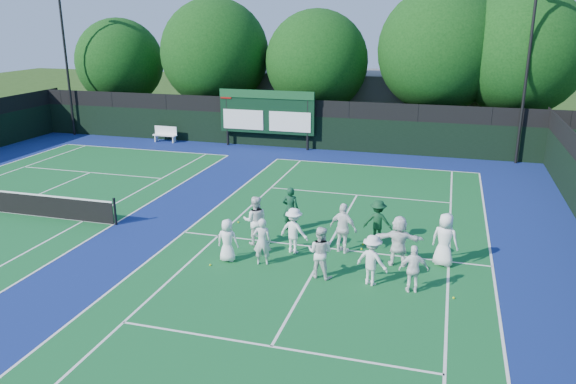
# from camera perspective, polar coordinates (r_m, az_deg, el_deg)

# --- Properties ---
(ground) EXTENTS (120.00, 120.00, 0.00)m
(ground) POSITION_cam_1_polar(r_m,az_deg,el_deg) (18.89, 3.33, -6.88)
(ground) COLOR #1F3C10
(ground) RESTS_ON ground
(court_apron) EXTENTS (34.00, 32.00, 0.01)m
(court_apron) POSITION_cam_1_polar(r_m,az_deg,el_deg) (21.73, -11.71, -3.90)
(court_apron) COLOR navy
(court_apron) RESTS_ON ground
(near_court) EXTENTS (11.05, 23.85, 0.01)m
(near_court) POSITION_cam_1_polar(r_m,az_deg,el_deg) (19.78, 3.98, -5.71)
(near_court) COLOR #115626
(near_court) RESTS_ON ground
(back_fence) EXTENTS (34.00, 0.08, 3.00)m
(back_fence) POSITION_cam_1_polar(r_m,az_deg,el_deg) (34.82, -0.39, 6.76)
(back_fence) COLOR black
(back_fence) RESTS_ON ground
(scoreboard) EXTENTS (6.00, 0.21, 3.55)m
(scoreboard) POSITION_cam_1_polar(r_m,az_deg,el_deg) (34.59, -2.21, 8.08)
(scoreboard) COLOR black
(scoreboard) RESTS_ON ground
(clubhouse) EXTENTS (18.00, 6.00, 4.00)m
(clubhouse) POSITION_cam_1_polar(r_m,az_deg,el_deg) (41.62, 8.15, 9.23)
(clubhouse) COLOR slate
(clubhouse) RESTS_ON ground
(light_pole_left) EXTENTS (1.20, 0.30, 10.12)m
(light_pole_left) POSITION_cam_1_polar(r_m,az_deg,el_deg) (40.88, -21.81, 14.12)
(light_pole_left) COLOR black
(light_pole_left) RESTS_ON ground
(light_pole_right) EXTENTS (1.20, 0.30, 10.12)m
(light_pole_right) POSITION_cam_1_polar(r_m,az_deg,el_deg) (32.77, 23.38, 13.45)
(light_pole_right) COLOR black
(light_pole_right) RESTS_ON ground
(bench) EXTENTS (1.61, 0.49, 1.01)m
(bench) POSITION_cam_1_polar(r_m,az_deg,el_deg) (37.38, -12.35, 5.82)
(bench) COLOR white
(bench) RESTS_ON ground
(tree_a) EXTENTS (6.19, 6.19, 7.75)m
(tree_a) POSITION_cam_1_polar(r_m,az_deg,el_deg) (43.16, -16.49, 12.31)
(tree_a) COLOR black
(tree_a) RESTS_ON ground
(tree_b) EXTENTS (7.33, 7.33, 9.07)m
(tree_b) POSITION_cam_1_polar(r_m,az_deg,el_deg) (39.65, -7.17, 13.54)
(tree_b) COLOR black
(tree_b) RESTS_ON ground
(tree_c) EXTENTS (6.66, 6.66, 8.32)m
(tree_c) POSITION_cam_1_polar(r_m,az_deg,el_deg) (37.47, 3.20, 12.82)
(tree_c) COLOR black
(tree_c) RESTS_ON ground
(tree_d) EXTENTS (7.59, 7.59, 9.63)m
(tree_d) POSITION_cam_1_polar(r_m,az_deg,el_deg) (36.47, 15.41, 13.43)
(tree_d) COLOR black
(tree_d) RESTS_ON ground
(tree_e) EXTENTS (7.54, 7.54, 9.55)m
(tree_e) POSITION_cam_1_polar(r_m,az_deg,el_deg) (36.68, 22.81, 12.65)
(tree_e) COLOR black
(tree_e) RESTS_ON ground
(tennis_ball_0) EXTENTS (0.07, 0.07, 0.07)m
(tennis_ball_0) POSITION_cam_1_polar(r_m,az_deg,el_deg) (18.57, -7.90, -7.36)
(tennis_ball_0) COLOR #B7DA19
(tennis_ball_0) RESTS_ON ground
(tennis_ball_1) EXTENTS (0.07, 0.07, 0.07)m
(tennis_ball_1) POSITION_cam_1_polar(r_m,az_deg,el_deg) (22.25, 6.34, -3.04)
(tennis_ball_1) COLOR #B7DA19
(tennis_ball_1) RESTS_ON ground
(tennis_ball_2) EXTENTS (0.07, 0.07, 0.07)m
(tennis_ball_2) POSITION_cam_1_polar(r_m,az_deg,el_deg) (17.06, 16.48, -10.28)
(tennis_ball_2) COLOR #B7DA19
(tennis_ball_2) RESTS_ON ground
(tennis_ball_3) EXTENTS (0.07, 0.07, 0.07)m
(tennis_ball_3) POSITION_cam_1_polar(r_m,az_deg,el_deg) (22.17, -5.07, -3.08)
(tennis_ball_3) COLOR #B7DA19
(tennis_ball_3) RESTS_ON ground
(tennis_ball_4) EXTENTS (0.07, 0.07, 0.07)m
(tennis_ball_4) POSITION_cam_1_polar(r_m,az_deg,el_deg) (20.18, 7.62, -5.28)
(tennis_ball_4) COLOR #B7DA19
(tennis_ball_4) RESTS_ON ground
(tennis_ball_5) EXTENTS (0.07, 0.07, 0.07)m
(tennis_ball_5) POSITION_cam_1_polar(r_m,az_deg,el_deg) (19.76, 7.48, -5.77)
(tennis_ball_5) COLOR #B7DA19
(tennis_ball_5) RESTS_ON ground
(player_front_0) EXTENTS (0.73, 0.49, 1.46)m
(player_front_0) POSITION_cam_1_polar(r_m,az_deg,el_deg) (18.61, -6.16, -4.91)
(player_front_0) COLOR white
(player_front_0) RESTS_ON ground
(player_front_1) EXTENTS (0.66, 0.52, 1.60)m
(player_front_1) POSITION_cam_1_polar(r_m,az_deg,el_deg) (18.24, -2.65, -5.05)
(player_front_1) COLOR silver
(player_front_1) RESTS_ON ground
(player_front_2) EXTENTS (0.90, 0.76, 1.66)m
(player_front_2) POSITION_cam_1_polar(r_m,az_deg,el_deg) (17.37, 3.28, -6.13)
(player_front_2) COLOR white
(player_front_2) RESTS_ON ground
(player_front_3) EXTENTS (1.17, 0.93, 1.58)m
(player_front_3) POSITION_cam_1_polar(r_m,az_deg,el_deg) (17.08, 8.53, -6.87)
(player_front_3) COLOR white
(player_front_3) RESTS_ON ground
(player_front_4) EXTENTS (0.92, 0.53, 1.47)m
(player_front_4) POSITION_cam_1_polar(r_m,az_deg,el_deg) (16.86, 12.64, -7.65)
(player_front_4) COLOR white
(player_front_4) RESTS_ON ground
(player_back_0) EXTENTS (1.01, 0.88, 1.78)m
(player_back_0) POSITION_cam_1_polar(r_m,az_deg,el_deg) (19.84, -3.34, -2.89)
(player_back_0) COLOR white
(player_back_0) RESTS_ON ground
(player_back_1) EXTENTS (1.15, 0.83, 1.60)m
(player_back_1) POSITION_cam_1_polar(r_m,az_deg,el_deg) (19.12, 0.60, -3.94)
(player_back_1) COLOR white
(player_back_1) RESTS_ON ground
(player_back_2) EXTENTS (1.12, 0.76, 1.76)m
(player_back_2) POSITION_cam_1_polar(r_m,az_deg,el_deg) (19.19, 5.64, -3.69)
(player_back_2) COLOR white
(player_back_2) RESTS_ON ground
(player_back_3) EXTENTS (1.60, 0.60, 1.70)m
(player_back_3) POSITION_cam_1_polar(r_m,az_deg,el_deg) (18.49, 11.19, -4.90)
(player_back_3) COLOR white
(player_back_3) RESTS_ON ground
(player_back_4) EXTENTS (1.01, 0.82, 1.78)m
(player_back_4) POSITION_cam_1_polar(r_m,az_deg,el_deg) (18.81, 15.64, -4.69)
(player_back_4) COLOR white
(player_back_4) RESTS_ON ground
(coach_left) EXTENTS (0.65, 0.46, 1.69)m
(coach_left) POSITION_cam_1_polar(r_m,az_deg,el_deg) (21.11, 0.25, -1.72)
(coach_left) COLOR #0F3923
(coach_left) RESTS_ON ground
(coach_right) EXTENTS (1.03, 0.61, 1.58)m
(coach_right) POSITION_cam_1_polar(r_m,az_deg,el_deg) (20.25, 9.11, -2.97)
(coach_right) COLOR #103B1F
(coach_right) RESTS_ON ground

